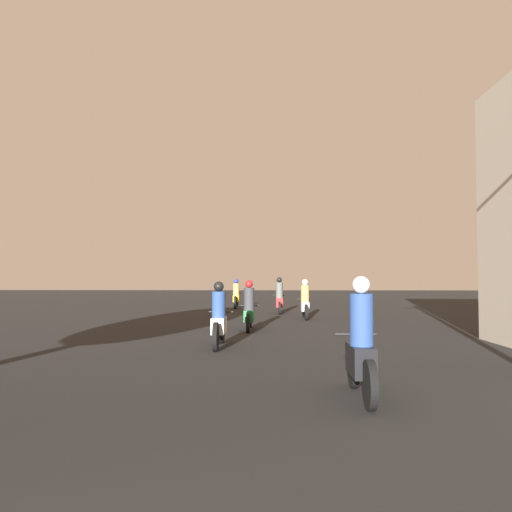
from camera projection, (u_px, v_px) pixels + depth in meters
The scene contains 6 objects.
motorcycle_black at pixel (361, 350), 6.85m from camera, with size 0.60×1.89×1.68m.
motorcycle_white at pixel (219, 321), 11.79m from camera, with size 0.60×2.01×1.56m.
motorcycle_green at pixel (249, 310), 15.47m from camera, with size 0.60×1.94×1.56m.
motorcycle_silver at pixel (305, 303), 19.70m from camera, with size 0.60×2.04×1.56m.
motorcycle_red at pixel (279, 299), 22.64m from camera, with size 0.60×1.99×1.64m.
motorcycle_yellow at pixel (236, 296), 26.44m from camera, with size 0.60×2.03×1.54m.
Camera 1 is at (0.52, -0.71, 1.67)m, focal length 35.00 mm.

